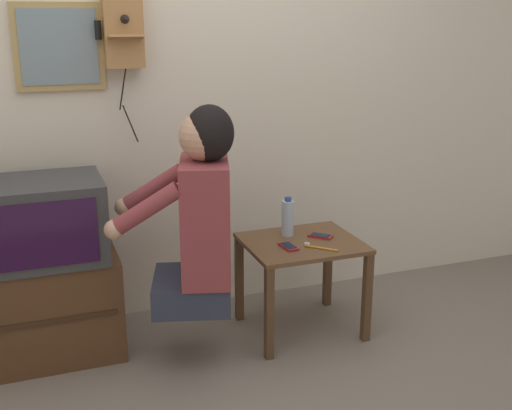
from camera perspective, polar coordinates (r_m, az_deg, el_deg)
The scene contains 12 objects.
ground_plane at distance 2.96m, azimuth -0.81°, elevation -16.73°, with size 14.00×14.00×0.00m, color slate.
wall_back at distance 3.48m, azimuth -6.65°, elevation 10.75°, with size 6.80×0.05×2.55m.
side_table at distance 3.35m, azimuth 4.07°, elevation -4.71°, with size 0.59×0.50×0.50m.
person at distance 2.97m, azimuth -5.04°, elevation -0.67°, with size 0.63×0.53×0.96m.
tv_stand at distance 3.33m, azimuth -17.83°, elevation -8.53°, with size 0.66×0.46×0.51m.
television at distance 3.16m, azimuth -18.75°, elevation -1.32°, with size 0.60×0.46×0.38m.
wall_phone_antique at distance 3.33m, azimuth -11.80°, elevation 15.43°, with size 0.23×0.19×0.83m.
framed_picture at distance 3.34m, azimuth -17.12°, elevation 13.29°, with size 0.43×0.03×0.42m.
cell_phone_held at distance 3.22m, azimuth 2.89°, elevation -3.70°, with size 0.07×0.13×0.01m.
cell_phone_spare at distance 3.38m, azimuth 5.75°, elevation -2.76°, with size 0.13×0.13×0.01m.
water_bottle at distance 3.37m, azimuth 2.84°, elevation -1.13°, with size 0.06×0.06×0.21m.
toothbrush at distance 3.22m, azimuth 5.60°, elevation -3.77°, with size 0.13×0.13×0.02m.
Camera 1 is at (-0.81, -2.33, 1.63)m, focal length 45.00 mm.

